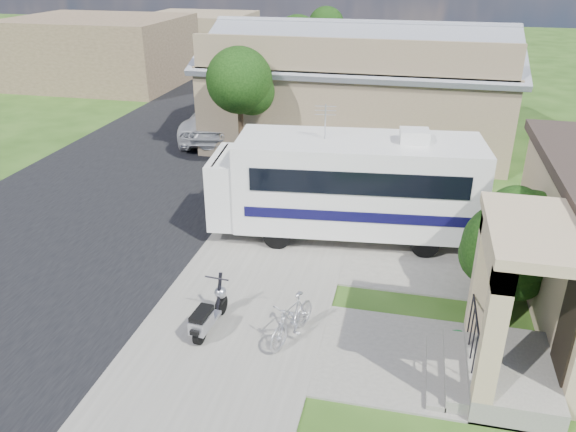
% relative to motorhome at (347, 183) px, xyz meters
% --- Properties ---
extents(ground, '(120.00, 120.00, 0.00)m').
position_rel_motorhome_xyz_m(ground, '(-0.81, -4.27, -1.65)').
color(ground, '#213F11').
extents(street_slab, '(9.00, 80.00, 0.02)m').
position_rel_motorhome_xyz_m(street_slab, '(-8.31, 5.73, -1.64)').
color(street_slab, black).
rests_on(street_slab, ground).
extents(sidewalk_slab, '(4.00, 80.00, 0.06)m').
position_rel_motorhome_xyz_m(sidewalk_slab, '(-1.81, 5.73, -1.62)').
color(sidewalk_slab, slate).
rests_on(sidewalk_slab, ground).
extents(driveway_slab, '(7.00, 6.00, 0.05)m').
position_rel_motorhome_xyz_m(driveway_slab, '(0.69, 0.23, -1.62)').
color(driveway_slab, slate).
rests_on(driveway_slab, ground).
extents(walk_slab, '(4.00, 3.00, 0.05)m').
position_rel_motorhome_xyz_m(walk_slab, '(2.19, -5.27, -1.62)').
color(walk_slab, slate).
rests_on(walk_slab, ground).
extents(warehouse, '(12.50, 8.40, 5.04)m').
position_rel_motorhome_xyz_m(warehouse, '(-0.81, 9.70, 0.34)').
color(warehouse, '#7F6A4F').
rests_on(warehouse, ground).
extents(distant_bldg_far, '(10.00, 8.00, 4.00)m').
position_rel_motorhome_xyz_m(distant_bldg_far, '(-17.81, 17.73, 0.35)').
color(distant_bldg_far, brown).
rests_on(distant_bldg_far, ground).
extents(distant_bldg_near, '(8.00, 7.00, 3.20)m').
position_rel_motorhome_xyz_m(distant_bldg_near, '(-15.81, 29.73, -0.05)').
color(distant_bldg_near, '#7F6A4F').
rests_on(distant_bldg_near, ground).
extents(street_tree_a, '(2.44, 2.40, 4.58)m').
position_rel_motorhome_xyz_m(street_tree_a, '(-4.51, 4.78, 1.60)').
color(street_tree_a, black).
rests_on(street_tree_a, ground).
extents(street_tree_b, '(2.44, 2.40, 4.73)m').
position_rel_motorhome_xyz_m(street_tree_b, '(-4.51, 14.78, 1.75)').
color(street_tree_b, black).
rests_on(street_tree_b, ground).
extents(street_tree_c, '(2.44, 2.40, 4.42)m').
position_rel_motorhome_xyz_m(street_tree_c, '(-4.51, 23.78, 1.46)').
color(street_tree_c, black).
rests_on(street_tree_c, ground).
extents(motorhome, '(7.68, 3.11, 3.83)m').
position_rel_motorhome_xyz_m(motorhome, '(0.00, 0.00, 0.00)').
color(motorhome, silver).
rests_on(motorhome, ground).
extents(shrub, '(2.36, 2.26, 2.90)m').
position_rel_motorhome_xyz_m(shrub, '(4.13, -2.44, -0.16)').
color(shrub, black).
rests_on(shrub, ground).
extents(scooter, '(0.56, 1.61, 1.06)m').
position_rel_motorhome_xyz_m(scooter, '(-2.25, -5.31, -1.17)').
color(scooter, black).
rests_on(scooter, ground).
extents(bicycle, '(0.98, 1.72, 0.99)m').
position_rel_motorhome_xyz_m(bicycle, '(-0.44, -5.16, -1.15)').
color(bicycle, '#ACABB3').
rests_on(bicycle, ground).
extents(pickup_truck, '(3.53, 6.15, 1.61)m').
position_rel_motorhome_xyz_m(pickup_truck, '(-6.77, 8.46, -0.84)').
color(pickup_truck, silver).
rests_on(pickup_truck, ground).
extents(van, '(2.75, 5.97, 1.69)m').
position_rel_motorhome_xyz_m(van, '(-7.39, 16.14, -0.80)').
color(van, silver).
rests_on(van, ground).
extents(garden_hose, '(0.43, 0.43, 0.19)m').
position_rel_motorhome_xyz_m(garden_hose, '(3.01, -4.52, -1.55)').
color(garden_hose, '#136328').
rests_on(garden_hose, ground).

